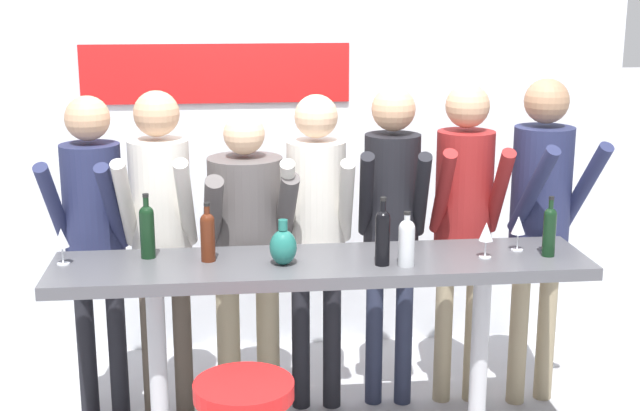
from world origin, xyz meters
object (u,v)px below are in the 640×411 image
at_px(person_center, 316,216).
at_px(wine_glass_0, 518,226).
at_px(wine_bottle_1, 407,240).
at_px(decorative_vase, 283,247).
at_px(person_center_right, 392,209).
at_px(wine_bottle_4, 147,229).
at_px(tasting_table, 322,291).
at_px(wine_glass_1, 61,239).
at_px(person_far_left, 93,221).
at_px(person_center_left, 246,234).
at_px(person_far_right, 541,204).
at_px(person_left, 161,218).
at_px(person_right, 464,206).
at_px(wine_glass_2, 486,233).
at_px(wine_bottle_3, 550,229).
at_px(wine_bottle_2, 383,235).
at_px(wine_bottle_0, 208,234).

xyz_separation_m(person_center, wine_glass_0, (0.96, -0.46, 0.04)).
relative_size(wine_bottle_1, decorative_vase, 1.20).
xyz_separation_m(person_center_right, wine_bottle_4, (-1.27, -0.38, 0.03)).
height_order(tasting_table, wine_glass_1, wine_glass_1).
bearing_deg(person_far_left, decorative_vase, -22.32).
distance_m(person_center_left, person_far_right, 1.61).
bearing_deg(wine_glass_1, person_far_left, 78.97).
xyz_separation_m(person_left, wine_bottle_4, (-0.04, -0.32, 0.03)).
distance_m(person_center_left, person_center_right, 0.79).
relative_size(person_far_left, wine_glass_0, 10.03).
bearing_deg(person_left, person_center, 7.56).
bearing_deg(person_left, wine_bottle_4, -94.07).
bearing_deg(wine_glass_1, person_right, 12.03).
relative_size(person_center_left, wine_bottle_4, 5.24).
xyz_separation_m(tasting_table, wine_glass_1, (-1.23, 0.06, 0.28)).
bearing_deg(tasting_table, person_right, 31.12).
relative_size(tasting_table, person_center, 1.47).
distance_m(wine_bottle_1, wine_glass_2, 0.42).
distance_m(person_center_left, wine_bottle_3, 1.57).
bearing_deg(wine_bottle_4, person_center_right, 16.77).
xyz_separation_m(tasting_table, person_far_left, (-1.14, 0.50, 0.25)).
bearing_deg(person_left, person_far_left, 175.13).
relative_size(person_right, wine_bottle_4, 5.67).
xyz_separation_m(person_center_right, wine_glass_0, (0.55, -0.46, 0.01)).
xyz_separation_m(person_right, wine_bottle_4, (-1.67, -0.37, 0.03)).
distance_m(person_left, person_center_right, 1.23).
distance_m(person_center_right, wine_bottle_2, 0.64).
relative_size(person_center, person_right, 0.97).
distance_m(person_center_left, wine_bottle_0, 0.52).
xyz_separation_m(tasting_table, person_right, (0.83, 0.50, 0.28)).
relative_size(person_right, wine_glass_1, 10.24).
distance_m(person_left, wine_bottle_3, 1.97).
xyz_separation_m(person_far_right, wine_bottle_0, (-1.79, -0.41, -0.00)).
height_order(wine_bottle_2, wine_glass_2, wine_bottle_2).
xyz_separation_m(person_center, wine_bottle_0, (-0.57, -0.47, 0.05)).
relative_size(wine_bottle_2, decorative_vase, 1.50).
xyz_separation_m(person_center_left, person_center, (0.38, 0.00, 0.09)).
bearing_deg(wine_glass_0, decorative_vase, -175.04).
bearing_deg(person_far_left, wine_bottle_4, -42.69).
height_order(tasting_table, person_far_right, person_far_right).
height_order(wine_bottle_2, wine_bottle_4, wine_bottle_2).
bearing_deg(wine_bottle_0, wine_bottle_1, -10.71).
height_order(person_right, person_far_right, person_far_right).
relative_size(person_left, person_center, 1.02).
bearing_deg(person_far_right, person_center_right, 164.95).
xyz_separation_m(person_center_left, wine_bottle_2, (0.63, -0.61, 0.15)).
distance_m(wine_glass_0, wine_glass_2, 0.22).
height_order(person_center_right, wine_bottle_3, person_center_right).
height_order(person_right, wine_bottle_2, person_right).
relative_size(person_center, wine_glass_0, 9.97).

